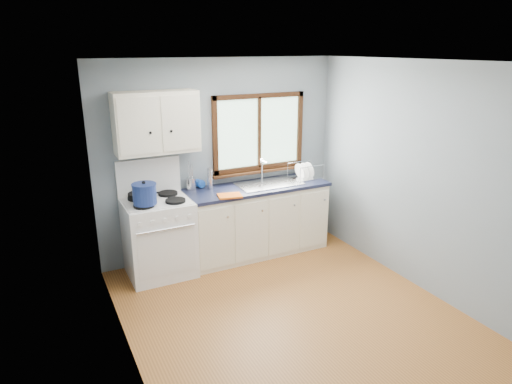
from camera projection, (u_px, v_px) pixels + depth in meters
name	position (u px, v px, depth m)	size (l,w,h in m)	color
floor	(291.00, 314.00, 4.70)	(3.20, 3.60, 0.02)	#9C5F29
ceiling	(298.00, 60.00, 3.93)	(3.20, 3.60, 0.02)	white
wall_back	(221.00, 158.00, 5.85)	(3.20, 0.02, 2.50)	gray
wall_front	(449.00, 283.00, 2.77)	(3.20, 0.02, 2.50)	gray
wall_left	(121.00, 228.00, 3.62)	(0.02, 3.60, 2.50)	gray
wall_right	(420.00, 177.00, 5.00)	(0.02, 3.60, 2.50)	gray
gas_range	(159.00, 235.00, 5.39)	(0.76, 0.69, 1.36)	white
base_cabinets	(256.00, 223.00, 5.99)	(1.85, 0.60, 0.88)	#EFE7CB
countertop	(257.00, 187.00, 5.84)	(1.89, 0.64, 0.04)	black
sink	(269.00, 188.00, 5.93)	(0.84, 0.46, 0.44)	silver
window	(259.00, 138.00, 5.98)	(1.36, 0.10, 1.03)	#9EC6A8
upper_cabinets	(156.00, 123.00, 5.16)	(0.95, 0.35, 0.70)	#EFE7CB
skillet	(139.00, 195.00, 5.27)	(0.36, 0.25, 0.05)	black
stockpot	(144.00, 194.00, 5.01)	(0.34, 0.34, 0.27)	navy
utensil_crock	(191.00, 184.00, 5.65)	(0.15, 0.15, 0.38)	silver
thermos	(210.00, 179.00, 5.66)	(0.06, 0.06, 0.28)	silver
soap_bottle	(203.00, 178.00, 5.68)	(0.11, 0.11, 0.28)	#1849AB
dish_towel	(230.00, 196.00, 5.42)	(0.28, 0.20, 0.02)	orange
dish_rack	(305.00, 174.00, 6.16)	(0.43, 0.34, 0.21)	silver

